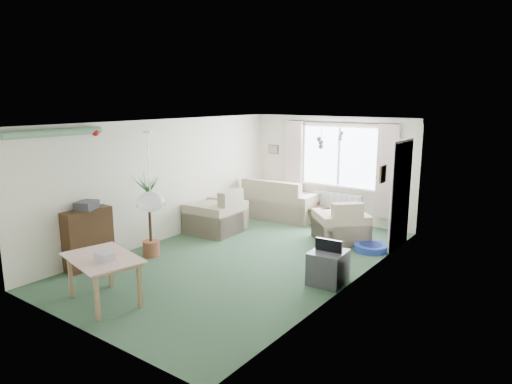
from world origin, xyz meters
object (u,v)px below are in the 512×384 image
Objects in this scene: sofa at (279,198)px; houseplant at (150,216)px; armchair_corner at (341,220)px; coffee_table at (309,214)px; pet_bed at (371,248)px; dining_table at (104,280)px; armchair_left at (216,210)px; bookshelf at (88,239)px; tv_cube at (328,267)px.

sofa is 1.25× the size of houseplant.
armchair_corner reaches higher than coffee_table.
sofa is 3.00× the size of pet_bed.
dining_table is at bearing -92.14° from coffee_table.
dining_table is at bearing 12.68° from armchair_left.
dining_table is 1.66× the size of pet_bed.
coffee_table is at bearing 72.15° from bookshelf.
armchair_left is 1.69× the size of pet_bed.
dining_table is at bearing -116.64° from pet_bed.
tv_cube is (3.54, 1.77, -0.25)m from bookshelf.
bookshelf is at bearing 77.22° from sofa.
sofa reaches higher than coffee_table.
armchair_corner reaches higher than tv_cube.
coffee_table is at bearing 176.23° from sofa.
dining_table reaches higher than tv_cube.
armchair_left is at bearing -22.56° from armchair_corner.
houseplant is 2.41× the size of pet_bed.
armchair_corner is at bearing -35.31° from coffee_table.
armchair_left is 1.23× the size of coffee_table.
armchair_left is 3.27m from pet_bed.
armchair_left is at bearing 91.60° from houseplant.
tv_cube is (0.78, -2.04, -0.17)m from armchair_corner.
armchair_corner is 1.54× the size of pet_bed.
bookshelf is (-0.34, -2.83, 0.03)m from armchair_left.
houseplant reaches higher than tv_cube.
coffee_table is at bearing 72.52° from houseplant.
armchair_left is 3.38m from tv_cube.
pet_bed is (1.94, -1.08, -0.13)m from coffee_table.
armchair_corner is 4.71m from dining_table.
coffee_table is 3.52m from tv_cube.
tv_cube is at bearing 13.73° from houseplant.
sofa is 1.96× the size of armchair_corner.
houseplant is at bearing 5.20° from armchair_corner.
sofa is 2.98m from pet_bed.
sofa is at bearing 84.58° from houseplant.
sofa reaches higher than pet_bed.
armchair_corner is at bearing 153.19° from sofa.
coffee_table is at bearing 143.39° from armchair_left.
houseplant is at bearing 80.80° from sofa.
pet_bed is at bearing 100.25° from armchair_left.
armchair_left is 1.02× the size of dining_table.
houseplant is 1.45× the size of dining_table.
bookshelf is at bearing -108.34° from coffee_table.
sofa is at bearing 96.49° from dining_table.
houseplant reaches higher than bookshelf.
bookshelf reaches higher than armchair_corner.
bookshelf is (-1.55, -4.67, 0.31)m from coffee_table.
dining_table is (0.96, -1.68, -0.42)m from houseplant.
coffee_table is 2.23m from pet_bed.
armchair_corner is 1.71× the size of tv_cube.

